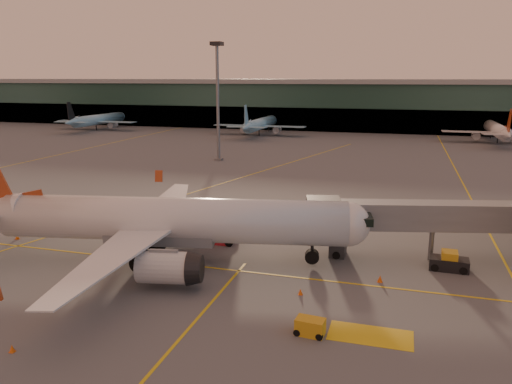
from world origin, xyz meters
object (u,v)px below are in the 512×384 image
(main_airplane, at_px, (159,221))
(gpu_cart, at_px, (310,327))
(pushback_tug, at_px, (449,262))
(catering_truck, at_px, (215,220))

(main_airplane, height_order, gpu_cart, main_airplane)
(gpu_cart, height_order, pushback_tug, pushback_tug)
(catering_truck, bearing_deg, main_airplane, -115.68)
(catering_truck, distance_m, gpu_cart, 22.68)
(main_airplane, xyz_separation_m, gpu_cart, (17.26, -10.51, -3.56))
(catering_truck, relative_size, pushback_tug, 1.57)
(main_airplane, height_order, pushback_tug, main_airplane)
(main_airplane, xyz_separation_m, catering_truck, (3.16, 7.16, -1.64))
(gpu_cart, bearing_deg, catering_truck, 134.21)
(pushback_tug, bearing_deg, main_airplane, -166.14)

